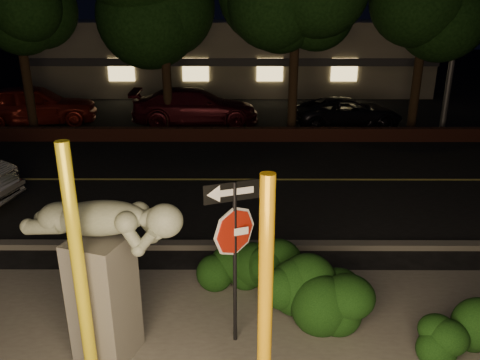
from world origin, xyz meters
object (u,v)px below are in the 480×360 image
object	(u,v)px
yellow_pole_left	(79,272)
parked_car_red	(34,105)
yellow_pole_right	(265,313)
signpost	(235,232)
sculpture	(103,261)
parked_car_darkred	(195,107)
parked_car_dark	(347,113)

from	to	relation	value
yellow_pole_left	parked_car_red	bearing A→B (deg)	114.94
yellow_pole_right	parked_car_red	size ratio (longest dim) A/B	0.62
signpost	parked_car_red	world-z (taller)	signpost
sculpture	parked_car_darkred	world-z (taller)	sculpture
signpost	parked_car_darkred	world-z (taller)	signpost
signpost	parked_car_red	size ratio (longest dim) A/B	0.49
yellow_pole_right	parked_car_red	world-z (taller)	yellow_pole_right
yellow_pole_left	parked_car_red	size ratio (longest dim) A/B	0.65
parked_car_red	parked_car_dark	size ratio (longest dim) A/B	1.14
signpost	parked_car_dark	world-z (taller)	signpost
yellow_pole_right	sculpture	distance (m)	2.40
yellow_pole_right	signpost	world-z (taller)	yellow_pole_right
yellow_pole_left	parked_car_darkred	bearing A→B (deg)	90.05
yellow_pole_left	yellow_pole_right	distance (m)	2.32
signpost	parked_car_dark	distance (m)	14.26
yellow_pole_right	sculpture	bearing A→B (deg)	149.84
yellow_pole_left	parked_car_dark	bearing A→B (deg)	66.07
signpost	parked_car_red	xyz separation A→B (m)	(-8.65, 13.80, -0.92)
yellow_pole_right	parked_car_dark	world-z (taller)	yellow_pole_right
signpost	parked_car_dark	xyz separation A→B (m)	(4.47, 13.49, -1.16)
sculpture	parked_car_darkred	xyz separation A→B (m)	(-0.15, 14.25, -0.73)
yellow_pole_left	parked_car_red	world-z (taller)	yellow_pole_left
sculpture	parked_car_darkred	bearing A→B (deg)	108.59
signpost	parked_car_darkred	xyz separation A→B (m)	(-1.87, 13.94, -1.01)
yellow_pole_right	sculpture	size ratio (longest dim) A/B	1.29
yellow_pole_right	sculpture	xyz separation A→B (m)	(-2.07, 1.20, -0.07)
yellow_pole_right	signpost	size ratio (longest dim) A/B	1.26
parked_car_red	parked_car_darkred	world-z (taller)	parked_car_red
yellow_pole_left	parked_car_darkred	distance (m)	14.76
yellow_pole_right	parked_car_dark	xyz separation A→B (m)	(4.13, 15.00, -0.96)
sculpture	yellow_pole_left	bearing A→B (deg)	-87.52
yellow_pole_right	parked_car_darkred	size ratio (longest dim) A/B	0.59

